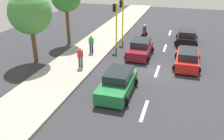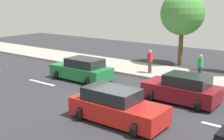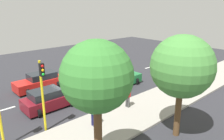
# 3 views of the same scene
# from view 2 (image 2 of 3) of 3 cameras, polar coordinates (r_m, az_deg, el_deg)

# --- Properties ---
(ground_plane) EXTENTS (40.00, 60.00, 0.10)m
(ground_plane) POSITION_cam_2_polar(r_m,az_deg,el_deg) (16.08, 0.60, -6.13)
(ground_plane) COLOR #2D2D33
(sidewalk) EXTENTS (4.00, 60.00, 0.15)m
(sidewalk) POSITION_cam_2_polar(r_m,az_deg,el_deg) (21.85, 11.52, -0.78)
(sidewalk) COLOR #9E998E
(sidewalk) RESTS_ON ground
(lane_stripe_mid) EXTENTS (0.20, 2.40, 0.01)m
(lane_stripe_mid) POSITION_cam_2_polar(r_m,az_deg,el_deg) (16.06, 0.60, -5.94)
(lane_stripe_mid) COLOR white
(lane_stripe_mid) RESTS_ON ground
(lane_stripe_south) EXTENTS (0.20, 2.40, 0.01)m
(lane_stripe_south) POSITION_cam_2_polar(r_m,az_deg,el_deg) (20.03, -13.39, -2.38)
(lane_stripe_south) COLOR white
(lane_stripe_south) RESTS_ON ground
(car_green) EXTENTS (2.27, 4.26, 1.52)m
(car_green) POSITION_cam_2_polar(r_m,az_deg,el_deg) (20.09, -5.82, 0.05)
(car_green) COLOR #1E7238
(car_green) RESTS_ON ground
(car_red) EXTENTS (2.20, 4.37, 1.52)m
(car_red) POSITION_cam_2_polar(r_m,az_deg,el_deg) (13.19, 0.86, -7.06)
(car_red) COLOR red
(car_red) RESTS_ON ground
(car_maroon) EXTENTS (2.26, 3.93, 1.52)m
(car_maroon) POSITION_cam_2_polar(r_m,az_deg,el_deg) (16.12, 13.42, -3.61)
(car_maroon) COLOR maroon
(car_maroon) RESTS_ON ground
(pedestrian_near_signal) EXTENTS (0.40, 0.24, 1.69)m
(pedestrian_near_signal) POSITION_cam_2_polar(r_m,az_deg,el_deg) (21.43, 7.35, 1.80)
(pedestrian_near_signal) COLOR #3F3F3F
(pedestrian_near_signal) RESTS_ON sidewalk
(pedestrian_by_tree) EXTENTS (0.40, 0.24, 1.69)m
(pedestrian_by_tree) POSITION_cam_2_polar(r_m,az_deg,el_deg) (20.36, 16.68, 0.73)
(pedestrian_by_tree) COLOR #1E1E4C
(pedestrian_by_tree) RESTS_ON sidewalk
(street_tree_north) EXTENTS (3.54, 3.54, 6.05)m
(street_tree_north) POSITION_cam_2_polar(r_m,az_deg,el_deg) (24.80, 13.44, 10.57)
(street_tree_north) COLOR brown
(street_tree_north) RESTS_ON ground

